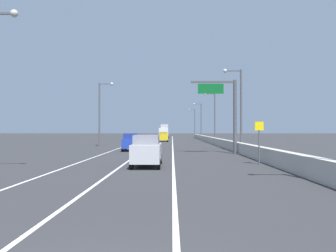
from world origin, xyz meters
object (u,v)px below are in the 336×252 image
Objects in this scene: overhead_sign_gantry at (228,107)px; box_truck at (164,132)px; lamp_post_right_third at (213,114)px; car_silver_1 at (147,151)px; car_yellow_0 at (163,137)px; speed_advisory_sign at (259,139)px; lamp_post_left_mid at (101,109)px; car_blue_2 at (131,142)px; lamp_post_right_fifth at (194,121)px; lamp_post_right_second at (239,104)px; lamp_post_right_fourth at (200,118)px.

overhead_sign_gantry is 61.33m from box_truck.
car_silver_1 is (-9.36, -41.96, -4.34)m from lamp_post_right_third.
car_yellow_0 is (-7.45, 35.11, -3.74)m from overhead_sign_gantry.
car_yellow_0 is at bearing 101.98° from overhead_sign_gantry.
car_silver_1 is at bearing -89.61° from box_truck.
lamp_post_left_mid is at bearing 122.15° from speed_advisory_sign.
lamp_post_left_mid is 12.66m from car_blue_2.
car_silver_1 is at bearing -72.56° from lamp_post_left_mid.
lamp_post_left_mid reaches higher than box_truck.
lamp_post_left_mid is at bearing 136.64° from overhead_sign_gantry.
car_yellow_0 is at bearing -89.17° from box_truck.
lamp_post_right_fifth is 68.24m from lamp_post_left_mid.
lamp_post_right_fifth is at bearing 89.27° from speed_advisory_sign.
car_silver_1 is (-9.19, -16.27, -4.34)m from lamp_post_right_second.
car_silver_1 is (-8.94, -93.36, -4.34)m from lamp_post_right_fifth.
speed_advisory_sign is at bearing -95.43° from lamp_post_right_second.
car_silver_1 is at bearing -97.53° from lamp_post_right_fourth.
lamp_post_right_fifth is (1.17, 92.01, 3.62)m from speed_advisory_sign.
lamp_post_right_fifth is 93.88m from car_silver_1.
box_truck is (-9.68, 56.85, -3.58)m from lamp_post_right_second.
overhead_sign_gantry is at bearing -23.72° from car_blue_2.
lamp_post_right_second reaches higher than car_blue_2.
lamp_post_right_fifth is (-0.42, 51.39, 0.00)m from lamp_post_right_third.
speed_advisory_sign is 0.71× the size of car_yellow_0.
car_blue_2 is (-12.23, 0.65, -4.38)m from lamp_post_right_second.
lamp_post_right_fourth is 43.91m from lamp_post_left_mid.
car_yellow_0 is 25.66m from box_truck.
speed_advisory_sign is at bearing -92.24° from lamp_post_right_third.
lamp_post_left_mid is at bearing 107.44° from car_silver_1.
lamp_post_right_third is (1.59, 40.61, 3.62)m from speed_advisory_sign.
lamp_post_right_fifth is at bearing 90.19° from lamp_post_right_second.
speed_advisory_sign is at bearing -80.29° from car_yellow_0.
speed_advisory_sign is at bearing -91.02° from lamp_post_right_fourth.
lamp_post_right_third is 32.87m from box_truck.
car_yellow_0 is 47.47m from car_silver_1.
box_truck reaches higher than speed_advisory_sign.
lamp_post_right_third is at bearing 63.66° from car_blue_2.
car_silver_1 is (-7.32, -12.36, -3.68)m from overhead_sign_gantry.
lamp_post_left_mid reaches higher than speed_advisory_sign.
lamp_post_right_second reaches higher than car_yellow_0.
lamp_post_right_third reaches higher than box_truck.
lamp_post_right_third is 2.20× the size of car_yellow_0.
car_silver_1 is at bearing -120.66° from overhead_sign_gantry.
lamp_post_left_mid is 2.03× the size of car_silver_1.
overhead_sign_gantry is 81.02m from lamp_post_right_fifth.
lamp_post_right_third is 2.18× the size of car_blue_2.
lamp_post_right_fourth is at bearing 76.71° from car_blue_2.
speed_advisory_sign is 72.24m from box_truck.
car_yellow_0 is (-9.31, 31.20, -4.39)m from lamp_post_right_second.
lamp_post_right_fourth is 2.18× the size of car_blue_2.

